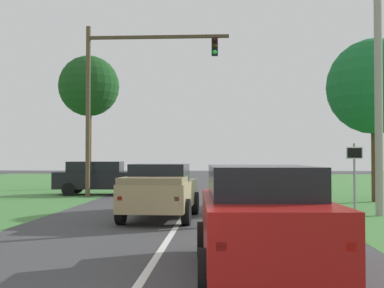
{
  "coord_description": "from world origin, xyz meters",
  "views": [
    {
      "loc": [
        1.33,
        -5.12,
        2.06
      ],
      "look_at": [
        0.1,
        16.2,
        2.61
      ],
      "focal_mm": 47.6,
      "sensor_mm": 36.0,
      "label": 1
    }
  ],
  "objects_px": {
    "oak_tree_right": "(375,87)",
    "crossing_suv_far": "(99,177)",
    "extra_tree_1": "(89,87)",
    "keep_moving_sign": "(354,169)",
    "utility_pole_right": "(379,89)",
    "pickup_truck_lead": "(160,191)",
    "traffic_light": "(122,85)",
    "red_suv_near": "(261,216)"
  },
  "relations": [
    {
      "from": "oak_tree_right",
      "to": "crossing_suv_far",
      "type": "height_order",
      "value": "oak_tree_right"
    },
    {
      "from": "oak_tree_right",
      "to": "crossing_suv_far",
      "type": "relative_size",
      "value": 1.55
    },
    {
      "from": "crossing_suv_far",
      "to": "extra_tree_1",
      "type": "bearing_deg",
      "value": 110.51
    },
    {
      "from": "keep_moving_sign",
      "to": "oak_tree_right",
      "type": "distance_m",
      "value": 6.66
    },
    {
      "from": "utility_pole_right",
      "to": "crossing_suv_far",
      "type": "bearing_deg",
      "value": 142.64
    },
    {
      "from": "pickup_truck_lead",
      "to": "traffic_light",
      "type": "relative_size",
      "value": 0.55
    },
    {
      "from": "extra_tree_1",
      "to": "keep_moving_sign",
      "type": "bearing_deg",
      "value": -46.07
    },
    {
      "from": "pickup_truck_lead",
      "to": "keep_moving_sign",
      "type": "relative_size",
      "value": 1.91
    },
    {
      "from": "oak_tree_right",
      "to": "extra_tree_1",
      "type": "relative_size",
      "value": 0.86
    },
    {
      "from": "oak_tree_right",
      "to": "crossing_suv_far",
      "type": "xyz_separation_m",
      "value": [
        -13.8,
        3.68,
        -4.35
      ]
    },
    {
      "from": "traffic_light",
      "to": "pickup_truck_lead",
      "type": "bearing_deg",
      "value": -71.17
    },
    {
      "from": "oak_tree_right",
      "to": "extra_tree_1",
      "type": "bearing_deg",
      "value": 150.43
    },
    {
      "from": "pickup_truck_lead",
      "to": "extra_tree_1",
      "type": "bearing_deg",
      "value": 112.51
    },
    {
      "from": "utility_pole_right",
      "to": "traffic_light",
      "type": "bearing_deg",
      "value": 144.22
    },
    {
      "from": "red_suv_near",
      "to": "pickup_truck_lead",
      "type": "distance_m",
      "value": 8.08
    },
    {
      "from": "extra_tree_1",
      "to": "utility_pole_right",
      "type": "bearing_deg",
      "value": -45.8
    },
    {
      "from": "pickup_truck_lead",
      "to": "crossing_suv_far",
      "type": "xyz_separation_m",
      "value": [
        -4.69,
        10.81,
        -0.0
      ]
    },
    {
      "from": "oak_tree_right",
      "to": "utility_pole_right",
      "type": "distance_m",
      "value": 5.94
    },
    {
      "from": "red_suv_near",
      "to": "keep_moving_sign",
      "type": "xyz_separation_m",
      "value": [
        4.12,
        9.66,
        0.63
      ]
    },
    {
      "from": "keep_moving_sign",
      "to": "extra_tree_1",
      "type": "distance_m",
      "value": 20.12
    },
    {
      "from": "keep_moving_sign",
      "to": "utility_pole_right",
      "type": "height_order",
      "value": "utility_pole_right"
    },
    {
      "from": "pickup_truck_lead",
      "to": "oak_tree_right",
      "type": "distance_m",
      "value": 12.36
    },
    {
      "from": "traffic_light",
      "to": "extra_tree_1",
      "type": "xyz_separation_m",
      "value": [
        -3.54,
        6.92,
        0.92
      ]
    },
    {
      "from": "traffic_light",
      "to": "oak_tree_right",
      "type": "xyz_separation_m",
      "value": [
        12.23,
        -2.02,
        -0.45
      ]
    },
    {
      "from": "crossing_suv_far",
      "to": "extra_tree_1",
      "type": "relative_size",
      "value": 0.56
    },
    {
      "from": "red_suv_near",
      "to": "crossing_suv_far",
      "type": "xyz_separation_m",
      "value": [
        -7.42,
        18.42,
        -0.05
      ]
    },
    {
      "from": "pickup_truck_lead",
      "to": "extra_tree_1",
      "type": "height_order",
      "value": "extra_tree_1"
    },
    {
      "from": "red_suv_near",
      "to": "oak_tree_right",
      "type": "distance_m",
      "value": 16.63
    },
    {
      "from": "red_suv_near",
      "to": "oak_tree_right",
      "type": "xyz_separation_m",
      "value": [
        6.38,
        14.74,
        4.3
      ]
    },
    {
      "from": "keep_moving_sign",
      "to": "extra_tree_1",
      "type": "xyz_separation_m",
      "value": [
        -13.51,
        14.02,
        5.05
      ]
    },
    {
      "from": "traffic_light",
      "to": "keep_moving_sign",
      "type": "bearing_deg",
      "value": -35.46
    },
    {
      "from": "red_suv_near",
      "to": "keep_moving_sign",
      "type": "distance_m",
      "value": 10.52
    },
    {
      "from": "red_suv_near",
      "to": "pickup_truck_lead",
      "type": "bearing_deg",
      "value": 109.73
    },
    {
      "from": "traffic_light",
      "to": "utility_pole_right",
      "type": "distance_m",
      "value": 13.22
    },
    {
      "from": "red_suv_near",
      "to": "utility_pole_right",
      "type": "relative_size",
      "value": 0.56
    },
    {
      "from": "red_suv_near",
      "to": "extra_tree_1",
      "type": "relative_size",
      "value": 0.57
    },
    {
      "from": "red_suv_near",
      "to": "traffic_light",
      "type": "bearing_deg",
      "value": 109.24
    },
    {
      "from": "crossing_suv_far",
      "to": "pickup_truck_lead",
      "type": "bearing_deg",
      "value": -66.54
    },
    {
      "from": "traffic_light",
      "to": "utility_pole_right",
      "type": "height_order",
      "value": "utility_pole_right"
    },
    {
      "from": "oak_tree_right",
      "to": "utility_pole_right",
      "type": "bearing_deg",
      "value": -105.32
    },
    {
      "from": "pickup_truck_lead",
      "to": "traffic_light",
      "type": "bearing_deg",
      "value": 108.83
    },
    {
      "from": "utility_pole_right",
      "to": "extra_tree_1",
      "type": "height_order",
      "value": "utility_pole_right"
    }
  ]
}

